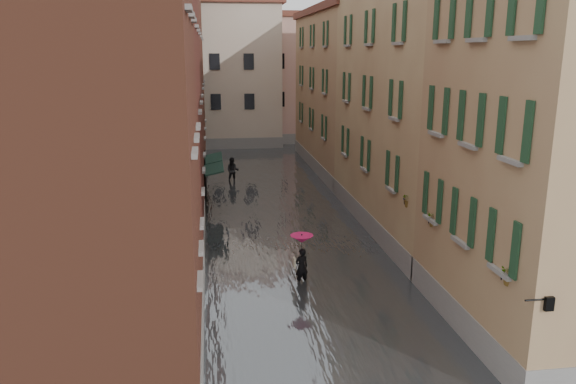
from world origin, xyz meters
TOP-DOWN VIEW (x-y plane):
  - ground at (0.00, 0.00)m, footprint 120.00×120.00m
  - floodwater at (0.00, 13.00)m, footprint 10.00×60.00m
  - building_left_near at (-7.00, -2.00)m, footprint 6.00×8.00m
  - building_left_mid at (-7.00, 9.00)m, footprint 6.00×14.00m
  - building_left_far at (-7.00, 24.00)m, footprint 6.00×16.00m
  - building_right_near at (7.00, -2.00)m, footprint 6.00×8.00m
  - building_right_mid at (7.00, 9.00)m, footprint 6.00×14.00m
  - building_right_far at (7.00, 24.00)m, footprint 6.00×16.00m
  - building_end_cream at (-3.00, 38.00)m, footprint 12.00×9.00m
  - building_end_pink at (6.00, 40.00)m, footprint 10.00×9.00m
  - awning_near at (-3.49, 13.36)m, footprint 1.09×2.90m
  - awning_far at (-3.49, 16.49)m, footprint 1.09×3.03m
  - wall_lantern at (4.33, -6.00)m, footprint 0.71×0.22m
  - window_planters at (4.12, -0.41)m, footprint 0.59×8.54m
  - pedestrian_main at (-0.24, 2.63)m, footprint 0.91×0.91m
  - pedestrian_far at (-2.14, 20.46)m, footprint 0.98×0.82m

SIDE VIEW (x-z plane):
  - ground at x=0.00m, z-range 0.00..0.00m
  - floodwater at x=0.00m, z-range 0.00..0.20m
  - pedestrian_far at x=-2.14m, z-range 0.00..1.82m
  - pedestrian_main at x=-0.24m, z-range 0.22..2.28m
  - awning_near at x=-3.49m, z-range 1.06..3.86m
  - awning_far at x=-3.49m, z-range 1.07..3.87m
  - wall_lantern at x=4.33m, z-range 2.83..3.18m
  - window_planters at x=4.12m, z-range 3.09..3.93m
  - building_right_near at x=7.00m, z-range 0.00..11.50m
  - building_right_far at x=7.00m, z-range 0.00..11.50m
  - building_end_pink at x=6.00m, z-range 0.00..12.00m
  - building_left_mid at x=-7.00m, z-range 0.00..12.50m
  - building_left_near at x=-7.00m, z-range 0.00..13.00m
  - building_right_mid at x=7.00m, z-range 0.00..13.00m
  - building_end_cream at x=-3.00m, z-range 0.00..13.00m
  - building_left_far at x=-7.00m, z-range 0.00..14.00m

